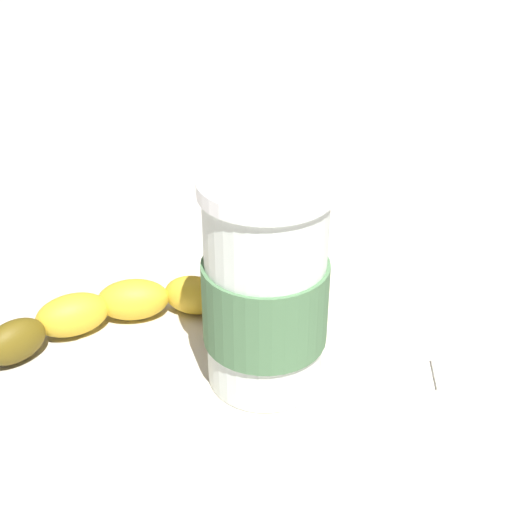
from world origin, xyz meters
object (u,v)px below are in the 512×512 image
Objects in this scene: sugar_packet at (469,375)px; muffin at (269,263)px; banana at (105,311)px; coffee_cup at (265,289)px.

muffin is at bearing 10.76° from sugar_packet.
banana is (0.08, 0.10, -0.03)m from muffin.
coffee_cup is 0.15m from banana.
sugar_packet is (-0.25, -0.13, -0.01)m from banana.
banana is at bearing 49.12° from muffin.
coffee_cup is 3.09× the size of sugar_packet.
sugar_packet is (-0.12, -0.09, -0.07)m from coffee_cup.
sugar_packet is (-0.16, -0.03, -0.05)m from muffin.
sugar_packet is at bearing -169.24° from muffin.
sugar_packet is at bearing -152.45° from banana.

